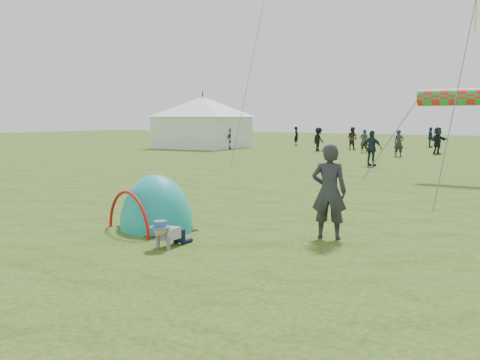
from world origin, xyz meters
The scene contains 15 objects.
ground centered at (0.00, 0.00, 0.00)m, with size 140.00×140.00×0.00m, color #1B4D09.
crawling_toddler centered at (-0.82, 0.72, 0.27)m, with size 0.49×0.70×0.54m, color black, non-canonical shape.
popup_tent centered at (-2.09, 1.86, 0.00)m, with size 1.81×1.49×2.34m, color #09776E.
standing_adult centered at (1.41, 2.95, 0.94)m, with size 0.68×0.45×1.88m, color #2A2A31.
event_marquee centered at (-19.62, 27.52, 2.14)m, with size 6.23×6.23×4.29m, color white, non-canonical shape.
crowd_person_0 centered at (-3.72, 25.93, 0.82)m, with size 0.60×0.39×1.64m, color #2A2B31.
crowd_person_2 centered at (-3.03, 18.85, 0.88)m, with size 1.03×0.43×1.76m, color #202C36.
crowd_person_3 centered at (-10.11, 28.42, 0.84)m, with size 1.08×0.62×1.68m, color black.
crowd_person_4 centered at (-18.98, 29.10, 0.86)m, with size 0.84×0.55×1.72m, color black.
crowd_person_5 centered at (-2.22, 29.55, 0.89)m, with size 1.64×0.52×1.77m, color black.
crowd_person_6 centered at (-6.78, 28.46, 0.79)m, with size 0.57×0.38×1.58m, color #2E2D32.
crowd_person_7 centered at (-8.76, 31.51, 0.84)m, with size 0.82×0.64×1.68m, color #332A21.
crowd_person_11 centered at (-16.84, 26.90, 0.85)m, with size 1.57×0.50×1.69m, color #24323E.
crowd_person_12 centered at (-14.88, 34.54, 0.80)m, with size 0.59×0.38×1.61m, color black.
crowd_person_14 centered at (-4.48, 37.52, 0.81)m, with size 0.95×0.40×1.62m, color #22353D.
Camera 1 is at (5.45, -6.73, 2.38)m, focal length 40.00 mm.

